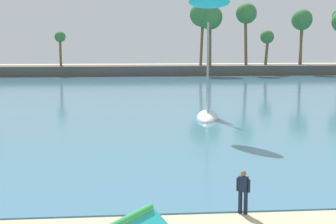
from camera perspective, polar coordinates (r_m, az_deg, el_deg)
sea at (r=76.77m, az=-3.89°, el=3.13°), size 220.00×115.79×0.06m
palm_headland at (r=94.29m, az=-2.35°, el=6.80°), size 98.99×6.70×13.36m
person_at_waterline at (r=19.81m, az=8.26°, el=-8.54°), size 0.46×0.36×1.67m
sailboat_near_shore at (r=43.11m, az=4.34°, el=0.38°), size 2.75×6.00×8.38m
kite_aloft_high_over_bay at (r=36.03m, az=4.47°, el=11.95°), size 3.38×4.41×1.16m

